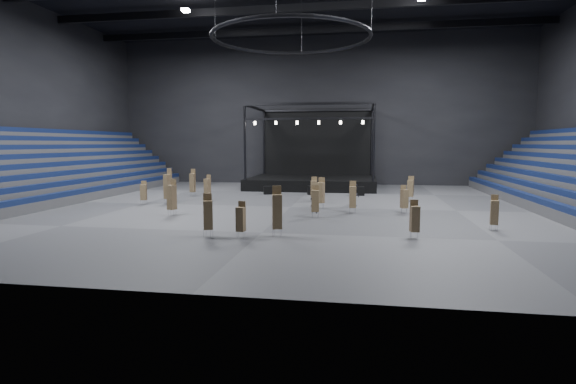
% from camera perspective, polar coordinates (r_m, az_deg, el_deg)
% --- Properties ---
extents(floor, '(50.00, 50.00, 0.00)m').
position_cam_1_polar(floor, '(35.53, 0.38, -1.90)').
color(floor, '#4E4E50').
rests_on(floor, ground).
extents(wall_back, '(50.00, 0.20, 18.00)m').
position_cam_1_polar(wall_back, '(56.15, 3.80, 10.25)').
color(wall_back, black).
rests_on(wall_back, ground).
extents(wall_front, '(50.00, 0.20, 18.00)m').
position_cam_1_polar(wall_front, '(15.34, -12.90, 21.19)').
color(wall_front, black).
rests_on(wall_front, ground).
extents(wall_left, '(0.20, 42.00, 18.00)m').
position_cam_1_polar(wall_left, '(46.41, -32.33, 10.19)').
color(wall_left, black).
rests_on(wall_left, ground).
extents(bleachers_left, '(7.20, 40.00, 6.40)m').
position_cam_1_polar(bleachers_left, '(45.02, -29.84, 1.20)').
color(bleachers_left, '#454547').
rests_on(bleachers_left, floor).
extents(stage, '(14.00, 10.00, 9.20)m').
position_cam_1_polar(stage, '(51.39, 3.22, 2.21)').
color(stage, black).
rests_on(stage, floor).
extents(truss_ring, '(12.30, 12.30, 5.15)m').
position_cam_1_polar(truss_ring, '(36.08, 0.39, 19.01)').
color(truss_ring, black).
rests_on(truss_ring, ceiling).
extents(flight_case_left, '(1.34, 0.93, 0.81)m').
position_cam_1_polar(flight_case_left, '(44.42, -2.33, 0.24)').
color(flight_case_left, black).
rests_on(flight_case_left, floor).
extents(flight_case_mid, '(1.48, 1.07, 0.89)m').
position_cam_1_polar(flight_case_mid, '(44.12, 3.38, 0.25)').
color(flight_case_mid, black).
rests_on(flight_case_mid, floor).
extents(flight_case_right, '(1.40, 0.90, 0.86)m').
position_cam_1_polar(flight_case_right, '(43.74, 8.79, 0.12)').
color(flight_case_right, black).
rests_on(flight_case_right, floor).
extents(chair_stack_0, '(0.63, 0.63, 2.33)m').
position_cam_1_polar(chair_stack_0, '(24.45, -10.14, -2.80)').
color(chair_stack_0, silver).
rests_on(chair_stack_0, floor).
extents(chair_stack_1, '(0.55, 0.55, 1.95)m').
position_cam_1_polar(chair_stack_1, '(38.56, -17.87, 0.01)').
color(chair_stack_1, silver).
rests_on(chair_stack_1, floor).
extents(chair_stack_2, '(0.51, 0.51, 2.05)m').
position_cam_1_polar(chair_stack_2, '(24.53, 15.79, -3.22)').
color(chair_stack_2, silver).
rests_on(chair_stack_2, floor).
extents(chair_stack_3, '(0.62, 0.62, 2.74)m').
position_cam_1_polar(chair_stack_3, '(24.12, -1.40, -2.38)').
color(chair_stack_3, silver).
rests_on(chair_stack_3, floor).
extents(chair_stack_4, '(0.58, 0.58, 2.03)m').
position_cam_1_polar(chair_stack_4, '(33.22, 14.55, -0.79)').
color(chair_stack_4, silver).
rests_on(chair_stack_4, floor).
extents(chair_stack_5, '(0.52, 0.52, 2.22)m').
position_cam_1_polar(chair_stack_5, '(30.31, 3.49, -1.06)').
color(chair_stack_5, silver).
rests_on(chair_stack_5, floor).
extents(chair_stack_6, '(0.61, 0.61, 2.24)m').
position_cam_1_polar(chair_stack_6, '(40.52, -10.20, 0.67)').
color(chair_stack_6, silver).
rests_on(chair_stack_6, floor).
extents(chair_stack_7, '(0.48, 0.48, 1.95)m').
position_cam_1_polar(chair_stack_7, '(23.93, -6.01, -3.37)').
color(chair_stack_7, silver).
rests_on(chair_stack_7, floor).
extents(chair_stack_8, '(0.65, 0.65, 2.54)m').
position_cam_1_polar(chair_stack_8, '(32.21, -14.54, -0.58)').
color(chair_stack_8, silver).
rests_on(chair_stack_8, floor).
extents(chair_stack_9, '(0.47, 0.47, 2.59)m').
position_cam_1_polar(chair_stack_9, '(43.75, -12.02, 1.22)').
color(chair_stack_9, silver).
rests_on(chair_stack_9, floor).
extents(chair_stack_10, '(0.51, 0.51, 2.32)m').
position_cam_1_polar(chair_stack_10, '(32.49, 8.22, -0.56)').
color(chair_stack_10, silver).
rests_on(chair_stack_10, floor).
extents(chair_stack_11, '(0.62, 0.62, 2.20)m').
position_cam_1_polar(chair_stack_11, '(40.23, 15.29, 0.51)').
color(chair_stack_11, silver).
rests_on(chair_stack_11, floor).
extents(chair_stack_12, '(0.64, 0.64, 2.40)m').
position_cam_1_polar(chair_stack_12, '(34.67, 4.17, -0.02)').
color(chair_stack_12, silver).
rests_on(chair_stack_12, floor).
extents(chair_stack_13, '(0.52, 0.52, 2.15)m').
position_cam_1_polar(chair_stack_13, '(38.57, 3.31, 0.46)').
color(chair_stack_13, silver).
rests_on(chair_stack_13, floor).
extents(chair_stack_14, '(0.68, 0.68, 2.97)m').
position_cam_1_polar(chair_stack_14, '(38.46, -15.01, 0.76)').
color(chair_stack_14, silver).
rests_on(chair_stack_14, floor).
extents(chair_stack_15, '(0.47, 0.47, 2.07)m').
position_cam_1_polar(chair_stack_15, '(28.39, 24.74, -2.31)').
color(chair_stack_15, silver).
rests_on(chair_stack_15, floor).
extents(man_center, '(0.66, 0.53, 1.58)m').
position_cam_1_polar(man_center, '(32.20, 3.36, -1.33)').
color(man_center, black).
rests_on(man_center, floor).
extents(crew_member, '(0.93, 1.05, 1.81)m').
position_cam_1_polar(crew_member, '(36.00, 8.55, -0.41)').
color(crew_member, black).
rests_on(crew_member, floor).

